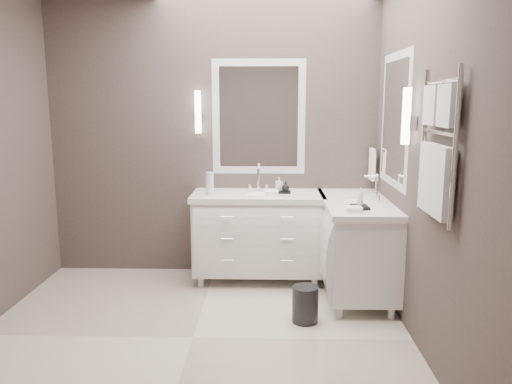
{
  "coord_description": "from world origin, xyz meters",
  "views": [
    {
      "loc": [
        0.55,
        -3.38,
        1.71
      ],
      "look_at": [
        0.44,
        0.7,
        0.96
      ],
      "focal_mm": 35.0,
      "sensor_mm": 36.0,
      "label": 1
    }
  ],
  "objects_px": {
    "waste_bin": "(305,304)",
    "vanity_back": "(258,231)",
    "vanity_right": "(356,241)",
    "towel_ladder": "(437,155)"
  },
  "relations": [
    {
      "from": "vanity_back",
      "to": "vanity_right",
      "type": "height_order",
      "value": "same"
    },
    {
      "from": "vanity_back",
      "to": "waste_bin",
      "type": "relative_size",
      "value": 4.32
    },
    {
      "from": "towel_ladder",
      "to": "waste_bin",
      "type": "bearing_deg",
      "value": 135.74
    },
    {
      "from": "vanity_right",
      "to": "towel_ladder",
      "type": "xyz_separation_m",
      "value": [
        0.23,
        -1.3,
        0.91
      ]
    },
    {
      "from": "vanity_right",
      "to": "towel_ladder",
      "type": "bearing_deg",
      "value": -80.16
    },
    {
      "from": "vanity_right",
      "to": "waste_bin",
      "type": "height_order",
      "value": "vanity_right"
    },
    {
      "from": "waste_bin",
      "to": "vanity_back",
      "type": "bearing_deg",
      "value": 112.66
    },
    {
      "from": "vanity_back",
      "to": "vanity_right",
      "type": "xyz_separation_m",
      "value": [
        0.88,
        -0.33,
        0.0
      ]
    },
    {
      "from": "towel_ladder",
      "to": "waste_bin",
      "type": "xyz_separation_m",
      "value": [
        -0.71,
        0.69,
        -1.25
      ]
    },
    {
      "from": "towel_ladder",
      "to": "vanity_back",
      "type": "bearing_deg",
      "value": 124.1
    }
  ]
}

